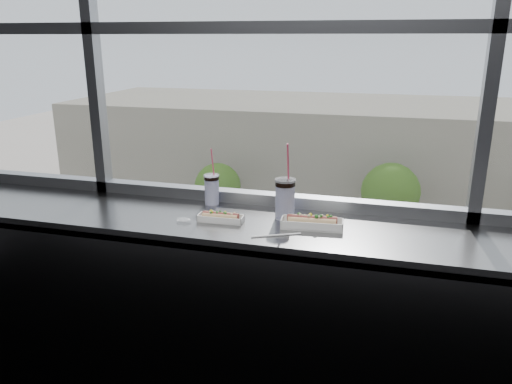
% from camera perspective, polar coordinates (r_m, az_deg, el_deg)
% --- Properties ---
extents(wall_back_lower, '(6.00, 0.00, 6.00)m').
position_cam_1_polar(wall_back_lower, '(2.89, 1.67, -11.77)').
color(wall_back_lower, black).
rests_on(wall_back_lower, ground).
extents(counter, '(6.00, 0.55, 0.06)m').
position_cam_1_polar(counter, '(2.43, 0.25, -4.07)').
color(counter, gray).
rests_on(counter, ground).
extents(counter_fascia, '(6.00, 0.04, 1.04)m').
position_cam_1_polar(counter_fascia, '(2.46, -1.38, -17.57)').
color(counter_fascia, gray).
rests_on(counter_fascia, ground).
extents(hotdog_tray_left, '(0.23, 0.08, 0.05)m').
position_cam_1_polar(hotdog_tray_left, '(2.42, -4.05, -2.89)').
color(hotdog_tray_left, white).
rests_on(hotdog_tray_left, counter).
extents(hotdog_tray_right, '(0.30, 0.12, 0.07)m').
position_cam_1_polar(hotdog_tray_right, '(2.35, 6.42, -3.45)').
color(hotdog_tray_right, white).
rests_on(hotdog_tray_right, counter).
extents(soda_cup_left, '(0.08, 0.08, 0.31)m').
position_cam_1_polar(soda_cup_left, '(2.66, -5.08, 0.49)').
color(soda_cup_left, white).
rests_on(soda_cup_left, counter).
extents(soda_cup_right, '(0.10, 0.10, 0.38)m').
position_cam_1_polar(soda_cup_right, '(2.43, 3.34, -0.55)').
color(soda_cup_right, white).
rests_on(soda_cup_right, counter).
extents(loose_straw, '(0.21, 0.11, 0.01)m').
position_cam_1_polar(loose_straw, '(2.25, 2.33, -4.95)').
color(loose_straw, white).
rests_on(loose_straw, counter).
extents(wrapper, '(0.09, 0.06, 0.02)m').
position_cam_1_polar(wrapper, '(2.44, -8.27, -3.14)').
color(wrapper, silver).
rests_on(wrapper, counter).
extents(plaza_ground, '(120.00, 120.00, 0.00)m').
position_cam_1_polar(plaza_ground, '(47.76, 13.94, 1.03)').
color(plaza_ground, beige).
rests_on(plaza_ground, ground).
extents(street_asphalt, '(80.00, 10.00, 0.06)m').
position_cam_1_polar(street_asphalt, '(25.92, 12.19, -13.05)').
color(street_asphalt, black).
rests_on(street_asphalt, plaza_ground).
extents(far_sidewalk, '(80.00, 6.00, 0.04)m').
position_cam_1_polar(far_sidewalk, '(33.10, 13.06, -6.19)').
color(far_sidewalk, beige).
rests_on(far_sidewalk, plaza_ground).
extents(far_building, '(50.00, 14.00, 8.00)m').
position_cam_1_polar(far_building, '(41.45, 14.09, 4.29)').
color(far_building, gray).
rests_on(far_building, plaza_ground).
extents(car_near_c, '(3.00, 6.89, 2.27)m').
position_cam_1_polar(car_near_c, '(21.89, 12.05, -15.62)').
color(car_near_c, '#5C260E').
rests_on(car_near_c, street_asphalt).
extents(car_far_a, '(3.16, 6.38, 2.05)m').
position_cam_1_polar(car_far_a, '(31.55, -9.21, -5.05)').
color(car_far_a, black).
rests_on(car_far_a, street_asphalt).
extents(car_near_a, '(2.80, 5.75, 1.86)m').
position_cam_1_polar(car_near_a, '(26.58, -21.45, -10.77)').
color(car_near_a, '#9C9C9C').
rests_on(car_near_a, street_asphalt).
extents(car_far_b, '(2.77, 6.43, 2.13)m').
position_cam_1_polar(car_far_b, '(29.14, 19.90, -7.77)').
color(car_far_b, maroon).
rests_on(car_far_b, street_asphalt).
extents(car_near_b, '(3.50, 6.93, 2.22)m').
position_cam_1_polar(car_near_b, '(22.70, -2.35, -14.00)').
color(car_near_b, black).
rests_on(car_near_b, street_asphalt).
extents(pedestrian_c, '(0.72, 0.97, 2.17)m').
position_cam_1_polar(pedestrian_c, '(33.02, 22.20, -5.06)').
color(pedestrian_c, '#66605B').
rests_on(pedestrian_c, far_sidewalk).
extents(pedestrian_a, '(0.76, 1.02, 2.29)m').
position_cam_1_polar(pedestrian_a, '(32.92, 0.39, -3.66)').
color(pedestrian_a, '#66605B').
rests_on(pedestrian_a, far_sidewalk).
extents(pedestrian_b, '(0.73, 0.97, 2.18)m').
position_cam_1_polar(pedestrian_b, '(32.77, 14.12, -4.41)').
color(pedestrian_b, '#66605B').
rests_on(pedestrian_b, far_sidewalk).
extents(tree_left, '(3.14, 3.14, 4.90)m').
position_cam_1_polar(tree_left, '(33.78, -4.40, 0.67)').
color(tree_left, '#47382B').
rests_on(tree_left, far_sidewalk).
extents(tree_center, '(3.61, 3.61, 5.65)m').
position_cam_1_polar(tree_center, '(31.80, 15.12, -0.00)').
color(tree_center, '#47382B').
rests_on(tree_center, far_sidewalk).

